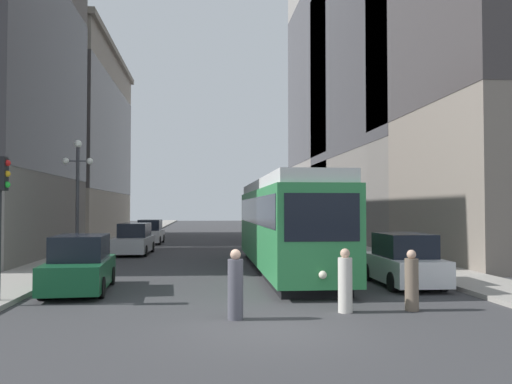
{
  "coord_description": "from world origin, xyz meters",
  "views": [
    {
      "loc": [
        -1.54,
        -11.61,
        2.71
      ],
      "look_at": [
        0.59,
        8.79,
        3.34
      ],
      "focal_mm": 36.47,
      "sensor_mm": 36.0,
      "label": 1
    }
  ],
  "objects_px": {
    "streetcar": "(284,222)",
    "pedestrian_crossing_far": "(345,283)",
    "traffic_light_near_left": "(0,190)",
    "parked_car_left_far": "(134,240)",
    "parked_car_right_far": "(403,261)",
    "transit_bus": "(280,217)",
    "pedestrian_crossing_near": "(235,287)",
    "lamp_post_left_near": "(78,182)",
    "pedestrian_on_sidewalk": "(412,282)",
    "parked_car_left_mid": "(150,233)",
    "parked_car_left_near": "(80,265)"
  },
  "relations": [
    {
      "from": "streetcar",
      "to": "pedestrian_on_sidewalk",
      "type": "bearing_deg",
      "value": -76.51
    },
    {
      "from": "streetcar",
      "to": "lamp_post_left_near",
      "type": "bearing_deg",
      "value": 161.98
    },
    {
      "from": "traffic_light_near_left",
      "to": "lamp_post_left_near",
      "type": "bearing_deg",
      "value": 91.25
    },
    {
      "from": "transit_bus",
      "to": "traffic_light_near_left",
      "type": "distance_m",
      "value": 29.29
    },
    {
      "from": "parked_car_left_far",
      "to": "traffic_light_near_left",
      "type": "bearing_deg",
      "value": -93.8
    },
    {
      "from": "parked_car_left_near",
      "to": "parked_car_right_far",
      "type": "relative_size",
      "value": 1.07
    },
    {
      "from": "parked_car_left_far",
      "to": "parked_car_right_far",
      "type": "bearing_deg",
      "value": -48.68
    },
    {
      "from": "parked_car_left_near",
      "to": "traffic_light_near_left",
      "type": "bearing_deg",
      "value": -130.02
    },
    {
      "from": "streetcar",
      "to": "transit_bus",
      "type": "bearing_deg",
      "value": 82.26
    },
    {
      "from": "parked_car_left_mid",
      "to": "traffic_light_near_left",
      "type": "xyz_separation_m",
      "value": [
        -1.68,
        -25.09,
        2.38
      ]
    },
    {
      "from": "lamp_post_left_near",
      "to": "pedestrian_crossing_near",
      "type": "bearing_deg",
      "value": -61.92
    },
    {
      "from": "pedestrian_on_sidewalk",
      "to": "lamp_post_left_near",
      "type": "distance_m",
      "value": 16.72
    },
    {
      "from": "parked_car_left_mid",
      "to": "pedestrian_on_sidewalk",
      "type": "distance_m",
      "value": 28.57
    },
    {
      "from": "pedestrian_crossing_near",
      "to": "traffic_light_near_left",
      "type": "height_order",
      "value": "traffic_light_near_left"
    },
    {
      "from": "parked_car_left_mid",
      "to": "traffic_light_near_left",
      "type": "relative_size",
      "value": 1.08
    },
    {
      "from": "parked_car_left_mid",
      "to": "parked_car_left_far",
      "type": "height_order",
      "value": "same"
    },
    {
      "from": "transit_bus",
      "to": "parked_car_left_mid",
      "type": "bearing_deg",
      "value": -171.38
    },
    {
      "from": "transit_bus",
      "to": "pedestrian_crossing_near",
      "type": "bearing_deg",
      "value": -101.04
    },
    {
      "from": "parked_car_right_far",
      "to": "traffic_light_near_left",
      "type": "height_order",
      "value": "traffic_light_near_left"
    },
    {
      "from": "parked_car_right_far",
      "to": "lamp_post_left_near",
      "type": "distance_m",
      "value": 15.23
    },
    {
      "from": "parked_car_right_far",
      "to": "pedestrian_on_sidewalk",
      "type": "xyz_separation_m",
      "value": [
        -1.48,
        -4.28,
        -0.1
      ]
    },
    {
      "from": "pedestrian_crossing_near",
      "to": "lamp_post_left_near",
      "type": "distance_m",
      "value": 14.47
    },
    {
      "from": "streetcar",
      "to": "parked_car_left_mid",
      "type": "height_order",
      "value": "streetcar"
    },
    {
      "from": "streetcar",
      "to": "pedestrian_on_sidewalk",
      "type": "relative_size",
      "value": 9.34
    },
    {
      "from": "streetcar",
      "to": "traffic_light_near_left",
      "type": "bearing_deg",
      "value": -142.52
    },
    {
      "from": "pedestrian_crossing_near",
      "to": "pedestrian_on_sidewalk",
      "type": "height_order",
      "value": "pedestrian_crossing_near"
    },
    {
      "from": "pedestrian_crossing_far",
      "to": "traffic_light_near_left",
      "type": "xyz_separation_m",
      "value": [
        -9.32,
        1.93,
        2.46
      ]
    },
    {
      "from": "transit_bus",
      "to": "parked_car_right_far",
      "type": "relative_size",
      "value": 2.67
    },
    {
      "from": "pedestrian_crossing_near",
      "to": "pedestrian_on_sidewalk",
      "type": "bearing_deg",
      "value": -65.87
    },
    {
      "from": "parked_car_left_mid",
      "to": "parked_car_right_far",
      "type": "distance_m",
      "value": 25.19
    },
    {
      "from": "pedestrian_on_sidewalk",
      "to": "traffic_light_near_left",
      "type": "bearing_deg",
      "value": -38.81
    },
    {
      "from": "pedestrian_crossing_far",
      "to": "pedestrian_on_sidewalk",
      "type": "distance_m",
      "value": 1.82
    },
    {
      "from": "parked_car_right_far",
      "to": "pedestrian_crossing_near",
      "type": "bearing_deg",
      "value": 39.27
    },
    {
      "from": "traffic_light_near_left",
      "to": "transit_bus",
      "type": "bearing_deg",
      "value": 65.9
    },
    {
      "from": "parked_car_right_far",
      "to": "lamp_post_left_near",
      "type": "relative_size",
      "value": 0.74
    },
    {
      "from": "pedestrian_crossing_far",
      "to": "streetcar",
      "type": "bearing_deg",
      "value": -94.55
    },
    {
      "from": "transit_bus",
      "to": "pedestrian_crossing_near",
      "type": "xyz_separation_m",
      "value": [
        -5.52,
        -29.19,
        -1.15
      ]
    },
    {
      "from": "transit_bus",
      "to": "pedestrian_on_sidewalk",
      "type": "xyz_separation_m",
      "value": [
        -0.81,
        -28.58,
        -1.2
      ]
    },
    {
      "from": "pedestrian_crossing_far",
      "to": "transit_bus",
      "type": "bearing_deg",
      "value": -101.19
    },
    {
      "from": "transit_bus",
      "to": "parked_car_left_mid",
      "type": "distance_m",
      "value": 10.45
    },
    {
      "from": "parked_car_left_far",
      "to": "pedestrian_crossing_far",
      "type": "relative_size",
      "value": 2.91
    },
    {
      "from": "streetcar",
      "to": "pedestrian_crossing_far",
      "type": "distance_m",
      "value": 8.91
    },
    {
      "from": "streetcar",
      "to": "pedestrian_on_sidewalk",
      "type": "distance_m",
      "value": 9.09
    },
    {
      "from": "parked_car_right_far",
      "to": "parked_car_left_mid",
      "type": "bearing_deg",
      "value": -63.25
    },
    {
      "from": "parked_car_left_near",
      "to": "parked_car_right_far",
      "type": "height_order",
      "value": "same"
    },
    {
      "from": "streetcar",
      "to": "parked_car_left_mid",
      "type": "distance_m",
      "value": 19.71
    },
    {
      "from": "pedestrian_crossing_near",
      "to": "parked_car_left_far",
      "type": "bearing_deg",
      "value": 31.3
    },
    {
      "from": "parked_car_left_mid",
      "to": "traffic_light_near_left",
      "type": "height_order",
      "value": "traffic_light_near_left"
    },
    {
      "from": "transit_bus",
      "to": "pedestrian_crossing_far",
      "type": "height_order",
      "value": "transit_bus"
    },
    {
      "from": "transit_bus",
      "to": "pedestrian_crossing_near",
      "type": "height_order",
      "value": "transit_bus"
    }
  ]
}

